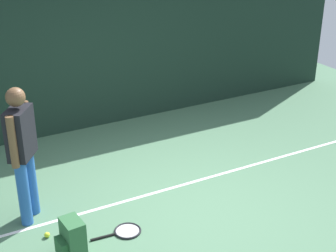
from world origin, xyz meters
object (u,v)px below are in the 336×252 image
(tennis_racket, at_px, (125,231))
(tennis_ball_near_player, at_px, (47,235))
(tennis_player, at_px, (22,147))
(backpack, at_px, (72,239))

(tennis_racket, xyz_separation_m, tennis_ball_near_player, (-0.84, 0.34, 0.02))
(tennis_player, bearing_deg, tennis_racket, -97.72)
(tennis_ball_near_player, bearing_deg, tennis_player, 97.13)
(tennis_racket, bearing_deg, tennis_player, 141.76)
(tennis_racket, distance_m, tennis_ball_near_player, 0.90)
(tennis_racket, relative_size, backpack, 1.42)
(backpack, height_order, tennis_ball_near_player, backpack)
(backpack, bearing_deg, tennis_ball_near_player, -164.33)
(backpack, relative_size, tennis_ball_near_player, 6.67)
(backpack, xyz_separation_m, tennis_ball_near_player, (-0.17, 0.44, -0.18))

